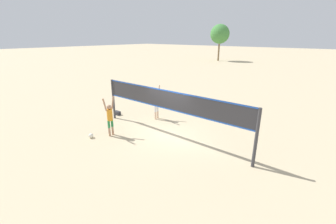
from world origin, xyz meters
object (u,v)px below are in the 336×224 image
object	(u,v)px
volleyball_net	(168,104)
player_blocker	(156,102)
volleyball	(91,136)
gear_bag	(117,113)
player_spiker	(110,116)
tree_left_cluster	(220,34)

from	to	relation	value
volleyball_net	player_blocker	distance (m)	2.78
volleyball	gear_bag	world-z (taller)	volleyball
player_spiker	gear_bag	world-z (taller)	player_spiker
player_spiker	player_blocker	xyz separation A→B (m)	(0.16, 3.28, 0.03)
player_spiker	player_blocker	size ratio (longest dim) A/B	0.98
player_spiker	gear_bag	size ratio (longest dim) A/B	4.60
volleyball_net	player_spiker	xyz separation A→B (m)	(-2.36, -1.71, -0.66)
volleyball_net	gear_bag	bearing A→B (deg)	173.93
player_spiker	volleyball	xyz separation A→B (m)	(-0.53, -0.84, -0.94)
gear_bag	tree_left_cluster	xyz separation A→B (m)	(-10.70, 34.26, 5.06)
player_blocker	volleyball_net	bearing A→B (deg)	54.58
volleyball_net	volleyball	distance (m)	4.18
player_spiker	gear_bag	distance (m)	3.34
player_blocker	volleyball	bearing A→B (deg)	-9.42
player_spiker	tree_left_cluster	xyz separation A→B (m)	(-13.02, 36.47, 4.11)
player_spiker	tree_left_cluster	world-z (taller)	tree_left_cluster
volleyball_net	player_spiker	size ratio (longest dim) A/B	4.31
volleyball_net	gear_bag	world-z (taller)	volleyball_net
volleyball	player_spiker	bearing A→B (deg)	57.91
volleyball_net	player_blocker	bearing A→B (deg)	144.58
volleyball_net	volleyball	xyz separation A→B (m)	(-2.89, -2.56, -1.60)
volleyball_net	tree_left_cluster	world-z (taller)	tree_left_cluster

